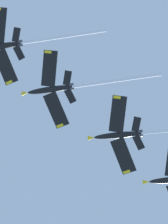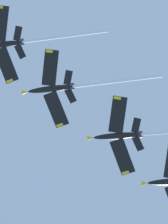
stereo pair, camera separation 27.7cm
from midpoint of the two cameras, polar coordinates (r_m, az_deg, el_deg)
The scene contains 3 objects.
jet_lead at distance 131.38m, azimuth -7.98°, elevation 7.48°, with size 27.75×25.19×9.52m.
jet_second at distance 127.13m, azimuth -1.56°, elevation 2.83°, with size 28.20×25.11×9.49m.
jet_third at distance 125.60m, azimuth 5.78°, elevation -2.42°, with size 27.68×25.20×9.48m.
Camera 1 is at (-0.47, -11.93, 1.95)m, focal length 81.80 mm.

